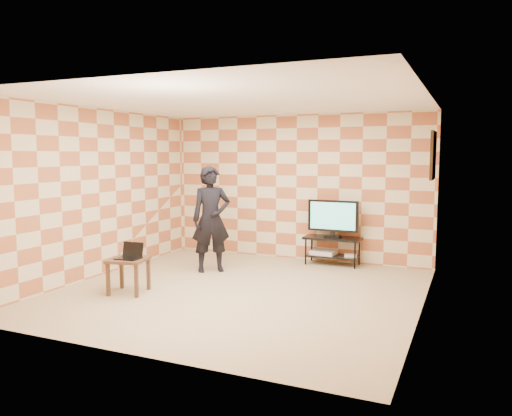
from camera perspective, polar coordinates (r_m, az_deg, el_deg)
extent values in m
plane|color=tan|center=(7.30, -1.90, -9.47)|extent=(5.00, 5.00, 0.00)
cube|color=beige|center=(9.37, 4.64, 2.35)|extent=(5.00, 0.02, 2.70)
cube|color=beige|center=(4.93, -14.50, -1.22)|extent=(5.00, 0.02, 2.70)
cube|color=beige|center=(8.44, -17.47, 1.67)|extent=(0.02, 5.00, 2.70)
cube|color=beige|center=(6.40, 18.71, 0.30)|extent=(0.02, 5.00, 2.70)
cube|color=white|center=(7.07, -1.98, 12.10)|extent=(5.00, 5.00, 0.02)
cube|color=black|center=(7.92, 19.60, 5.67)|extent=(0.04, 0.72, 0.72)
cube|color=black|center=(7.92, 19.60, 5.67)|extent=(0.04, 0.03, 0.68)
cube|color=black|center=(7.92, 19.60, 5.67)|extent=(0.04, 0.68, 0.03)
cube|color=black|center=(9.00, 8.76, -3.43)|extent=(1.00, 0.45, 0.04)
cube|color=black|center=(9.06, 8.72, -5.43)|extent=(0.90, 0.40, 0.03)
cylinder|color=black|center=(8.99, 5.70, -4.89)|extent=(0.03, 0.03, 0.50)
cylinder|color=black|center=(9.33, 6.38, -4.49)|extent=(0.03, 0.03, 0.50)
cylinder|color=black|center=(8.77, 11.23, -5.26)|extent=(0.03, 0.03, 0.50)
cylinder|color=black|center=(9.12, 11.72, -4.84)|extent=(0.03, 0.03, 0.50)
cube|color=black|center=(9.00, 8.76, -3.22)|extent=(0.27, 0.18, 0.03)
cube|color=black|center=(8.99, 8.77, -2.88)|extent=(0.07, 0.05, 0.08)
cube|color=black|center=(8.94, 8.80, -0.88)|extent=(0.91, 0.07, 0.56)
cube|color=#51BFAE|center=(8.91, 8.75, -0.91)|extent=(0.81, 0.02, 0.48)
cube|color=silver|center=(9.10, 7.70, -5.05)|extent=(0.46, 0.34, 0.07)
cube|color=silver|center=(8.97, 10.76, -5.35)|extent=(0.24, 0.20, 0.05)
cube|color=#3B241A|center=(7.33, -14.39, -5.74)|extent=(0.60, 0.60, 0.04)
cube|color=#3B241A|center=(7.30, -16.55, -7.88)|extent=(0.05, 0.05, 0.46)
cube|color=#3B241A|center=(7.66, -15.10, -7.17)|extent=(0.05, 0.05, 0.46)
cube|color=#3B241A|center=(7.12, -13.51, -8.14)|extent=(0.05, 0.05, 0.46)
cube|color=#3B241A|center=(7.49, -12.19, -7.40)|extent=(0.05, 0.05, 0.46)
cube|color=black|center=(7.28, -14.38, -5.59)|extent=(0.34, 0.25, 0.02)
cube|color=black|center=(7.36, -13.88, -4.62)|extent=(0.33, 0.07, 0.21)
imported|color=black|center=(8.38, -5.15, -1.28)|extent=(0.77, 0.73, 1.77)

